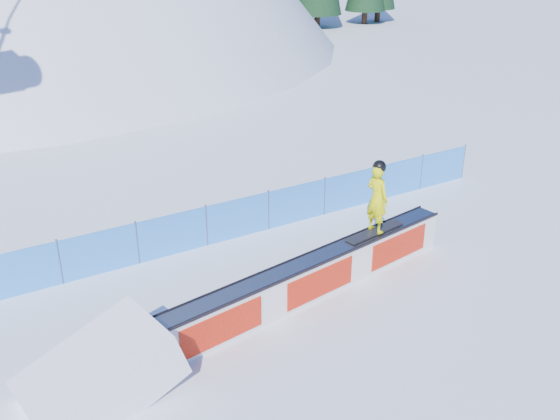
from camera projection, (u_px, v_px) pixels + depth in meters
ground at (254, 338)px, 13.64m from camera, size 160.00×160.00×0.00m
snow_hill at (22, 259)px, 53.80m from camera, size 64.00×64.00×64.00m
safety_fence at (173, 234)px, 16.89m from camera, size 22.05×0.05×1.30m
rail_box at (313, 277)px, 15.00m from camera, size 8.75×1.92×1.05m
snow_ramp at (103, 394)px, 12.03m from camera, size 3.18×2.25×1.83m
snowboarder at (377, 198)px, 15.63m from camera, size 1.90×0.71×1.95m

